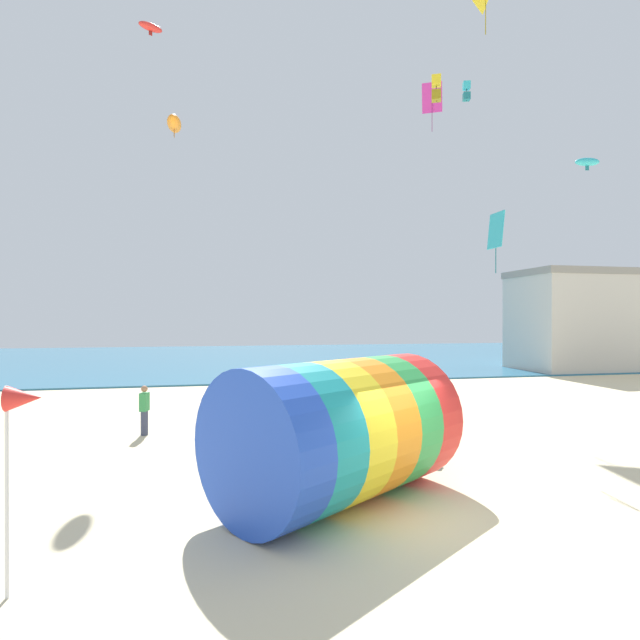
{
  "coord_description": "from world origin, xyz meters",
  "views": [
    {
      "loc": [
        -3.87,
        -9.25,
        3.89
      ],
      "look_at": [
        -1.27,
        3.02,
        3.84
      ],
      "focal_mm": 28.0,
      "sensor_mm": 36.0,
      "label": 1
    }
  ],
  "objects_px": {
    "kite_cyan_diamond": "(496,231)",
    "beach_flag": "(22,409)",
    "giant_inflatable_tube": "(340,430)",
    "cooler_box": "(423,453)",
    "kite_cyan_box": "(467,91)",
    "kite_magenta_diamond": "(432,98)",
    "bystander_near_water": "(144,410)",
    "kite_orange_parafoil": "(174,124)",
    "kite_yellow_box": "(436,88)",
    "kite_handler": "(420,425)",
    "bystander_mid_beach": "(435,397)",
    "kite_cyan_parafoil": "(587,162)",
    "kite_red_parafoil": "(151,27)"
  },
  "relations": [
    {
      "from": "bystander_near_water",
      "to": "bystander_mid_beach",
      "type": "height_order",
      "value": "bystander_mid_beach"
    },
    {
      "from": "bystander_mid_beach",
      "to": "bystander_near_water",
      "type": "bearing_deg",
      "value": -178.67
    },
    {
      "from": "kite_magenta_diamond",
      "to": "kite_cyan_parafoil",
      "type": "bearing_deg",
      "value": -89.47
    },
    {
      "from": "kite_cyan_parafoil",
      "to": "kite_orange_parafoil",
      "type": "bearing_deg",
      "value": 152.12
    },
    {
      "from": "kite_orange_parafoil",
      "to": "cooler_box",
      "type": "height_order",
      "value": "kite_orange_parafoil"
    },
    {
      "from": "bystander_mid_beach",
      "to": "giant_inflatable_tube",
      "type": "bearing_deg",
      "value": -127.17
    },
    {
      "from": "kite_cyan_parafoil",
      "to": "bystander_mid_beach",
      "type": "height_order",
      "value": "kite_cyan_parafoil"
    },
    {
      "from": "kite_cyan_box",
      "to": "cooler_box",
      "type": "distance_m",
      "value": 14.64
    },
    {
      "from": "kite_cyan_box",
      "to": "kite_orange_parafoil",
      "type": "bearing_deg",
      "value": 168.24
    },
    {
      "from": "kite_cyan_diamond",
      "to": "beach_flag",
      "type": "xyz_separation_m",
      "value": [
        -11.54,
        -6.97,
        -4.08
      ]
    },
    {
      "from": "kite_magenta_diamond",
      "to": "kite_cyan_parafoil",
      "type": "distance_m",
      "value": 13.31
    },
    {
      "from": "kite_handler",
      "to": "kite_magenta_diamond",
      "type": "distance_m",
      "value": 19.93
    },
    {
      "from": "kite_orange_parafoil",
      "to": "kite_magenta_diamond",
      "type": "bearing_deg",
      "value": 18.46
    },
    {
      "from": "kite_cyan_parafoil",
      "to": "beach_flag",
      "type": "relative_size",
      "value": 0.28
    },
    {
      "from": "kite_magenta_diamond",
      "to": "kite_orange_parafoil",
      "type": "relative_size",
      "value": 1.69
    },
    {
      "from": "bystander_mid_beach",
      "to": "beach_flag",
      "type": "bearing_deg",
      "value": -137.25
    },
    {
      "from": "kite_magenta_diamond",
      "to": "kite_red_parafoil",
      "type": "height_order",
      "value": "kite_magenta_diamond"
    },
    {
      "from": "kite_cyan_box",
      "to": "kite_yellow_box",
      "type": "bearing_deg",
      "value": 89.33
    },
    {
      "from": "giant_inflatable_tube",
      "to": "kite_magenta_diamond",
      "type": "bearing_deg",
      "value": 59.08
    },
    {
      "from": "kite_cyan_diamond",
      "to": "bystander_mid_beach",
      "type": "height_order",
      "value": "kite_cyan_diamond"
    },
    {
      "from": "kite_handler",
      "to": "kite_cyan_diamond",
      "type": "distance_m",
      "value": 6.81
    },
    {
      "from": "kite_red_parafoil",
      "to": "giant_inflatable_tube",
      "type": "bearing_deg",
      "value": -62.73
    },
    {
      "from": "kite_cyan_box",
      "to": "bystander_near_water",
      "type": "height_order",
      "value": "kite_cyan_box"
    },
    {
      "from": "giant_inflatable_tube",
      "to": "kite_yellow_box",
      "type": "bearing_deg",
      "value": 56.22
    },
    {
      "from": "kite_orange_parafoil",
      "to": "cooler_box",
      "type": "relative_size",
      "value": 2.97
    },
    {
      "from": "bystander_near_water",
      "to": "kite_magenta_diamond",
      "type": "bearing_deg",
      "value": 29.28
    },
    {
      "from": "kite_orange_parafoil",
      "to": "kite_yellow_box",
      "type": "bearing_deg",
      "value": 2.3
    },
    {
      "from": "kite_handler",
      "to": "bystander_mid_beach",
      "type": "xyz_separation_m",
      "value": [
        2.47,
        4.33,
        0.06
      ]
    },
    {
      "from": "kite_cyan_box",
      "to": "kite_magenta_diamond",
      "type": "height_order",
      "value": "kite_magenta_diamond"
    },
    {
      "from": "kite_cyan_box",
      "to": "kite_handler",
      "type": "bearing_deg",
      "value": -129.52
    },
    {
      "from": "kite_cyan_box",
      "to": "kite_cyan_parafoil",
      "type": "bearing_deg",
      "value": -69.5
    },
    {
      "from": "kite_red_parafoil",
      "to": "bystander_near_water",
      "type": "height_order",
      "value": "kite_red_parafoil"
    },
    {
      "from": "kite_red_parafoil",
      "to": "bystander_near_water",
      "type": "relative_size",
      "value": 0.59
    },
    {
      "from": "kite_cyan_box",
      "to": "kite_magenta_diamond",
      "type": "xyz_separation_m",
      "value": [
        1.61,
        6.77,
        2.79
      ]
    },
    {
      "from": "giant_inflatable_tube",
      "to": "kite_cyan_box",
      "type": "bearing_deg",
      "value": 47.99
    },
    {
      "from": "giant_inflatable_tube",
      "to": "kite_yellow_box",
      "type": "distance_m",
      "value": 18.44
    },
    {
      "from": "giant_inflatable_tube",
      "to": "cooler_box",
      "type": "height_order",
      "value": "giant_inflatable_tube"
    },
    {
      "from": "bystander_near_water",
      "to": "kite_yellow_box",
      "type": "bearing_deg",
      "value": 17.4
    },
    {
      "from": "giant_inflatable_tube",
      "to": "kite_cyan_diamond",
      "type": "bearing_deg",
      "value": 34.49
    },
    {
      "from": "kite_red_parafoil",
      "to": "kite_cyan_box",
      "type": "bearing_deg",
      "value": -7.56
    },
    {
      "from": "kite_cyan_parafoil",
      "to": "kite_handler",
      "type": "bearing_deg",
      "value": -175.45
    },
    {
      "from": "kite_yellow_box",
      "to": "bystander_near_water",
      "type": "distance_m",
      "value": 18.67
    },
    {
      "from": "beach_flag",
      "to": "kite_handler",
      "type": "bearing_deg",
      "value": 34.18
    },
    {
      "from": "kite_cyan_box",
      "to": "kite_magenta_diamond",
      "type": "relative_size",
      "value": 0.3
    },
    {
      "from": "bystander_near_water",
      "to": "cooler_box",
      "type": "height_order",
      "value": "bystander_near_water"
    },
    {
      "from": "beach_flag",
      "to": "kite_cyan_diamond",
      "type": "bearing_deg",
      "value": 31.14
    },
    {
      "from": "kite_yellow_box",
      "to": "beach_flag",
      "type": "relative_size",
      "value": 0.41
    },
    {
      "from": "giant_inflatable_tube",
      "to": "kite_cyan_diamond",
      "type": "height_order",
      "value": "kite_cyan_diamond"
    },
    {
      "from": "kite_orange_parafoil",
      "to": "kite_red_parafoil",
      "type": "bearing_deg",
      "value": -136.84
    },
    {
      "from": "kite_red_parafoil",
      "to": "cooler_box",
      "type": "relative_size",
      "value": 1.87
    }
  ]
}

